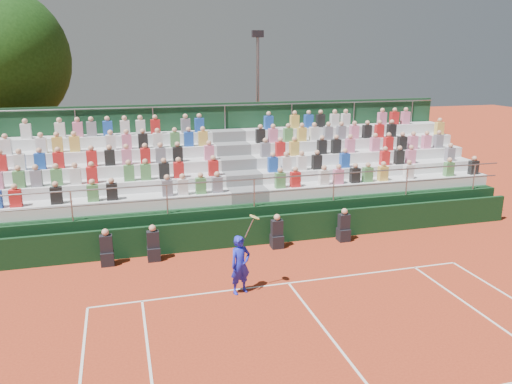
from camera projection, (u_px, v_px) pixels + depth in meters
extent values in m
plane|color=#AF391D|center=(289.00, 283.00, 14.29)|extent=(90.00, 90.00, 0.00)
cube|color=white|center=(289.00, 283.00, 14.29)|extent=(11.00, 0.06, 0.01)
cube|color=white|center=(335.00, 343.00, 11.31)|extent=(0.06, 6.40, 0.01)
cube|color=black|center=(258.00, 231.00, 17.14)|extent=(20.00, 0.15, 1.00)
cube|color=black|center=(107.00, 258.00, 15.50)|extent=(0.40, 0.40, 0.44)
cube|color=black|center=(106.00, 244.00, 15.37)|extent=(0.38, 0.25, 0.55)
sphere|color=tan|center=(105.00, 232.00, 15.28)|extent=(0.22, 0.22, 0.22)
cube|color=black|center=(154.00, 254.00, 15.87)|extent=(0.40, 0.40, 0.44)
cube|color=black|center=(153.00, 239.00, 15.74)|extent=(0.38, 0.25, 0.55)
sphere|color=tan|center=(152.00, 228.00, 15.64)|extent=(0.22, 0.22, 0.22)
cube|color=black|center=(277.00, 241.00, 16.93)|extent=(0.40, 0.40, 0.44)
cube|color=black|center=(277.00, 228.00, 16.80)|extent=(0.38, 0.25, 0.55)
sphere|color=tan|center=(277.00, 217.00, 16.70)|extent=(0.22, 0.22, 0.22)
cube|color=black|center=(343.00, 235.00, 17.56)|extent=(0.40, 0.40, 0.44)
cube|color=black|center=(344.00, 222.00, 17.44)|extent=(0.38, 0.25, 0.55)
sphere|color=tan|center=(344.00, 211.00, 17.34)|extent=(0.22, 0.22, 0.22)
cube|color=black|center=(237.00, 203.00, 19.99)|extent=(20.00, 5.20, 1.20)
cube|color=silver|center=(95.00, 206.00, 16.85)|extent=(9.30, 0.85, 0.42)
cube|color=silver|center=(379.00, 185.00, 19.60)|extent=(9.30, 0.85, 0.42)
cube|color=slate|center=(248.00, 195.00, 18.22)|extent=(1.40, 0.85, 0.42)
cube|color=silver|center=(95.00, 188.00, 17.53)|extent=(9.30, 0.85, 0.42)
cube|color=silver|center=(370.00, 170.00, 20.28)|extent=(9.30, 0.85, 0.42)
cube|color=slate|center=(242.00, 178.00, 18.90)|extent=(1.40, 0.85, 0.42)
cube|color=silver|center=(94.00, 171.00, 18.21)|extent=(9.30, 0.85, 0.42)
cube|color=silver|center=(361.00, 156.00, 20.96)|extent=(9.30, 0.85, 0.42)
cube|color=slate|center=(237.00, 163.00, 19.59)|extent=(1.40, 0.85, 0.42)
cube|color=silver|center=(94.00, 155.00, 18.89)|extent=(9.30, 0.85, 0.42)
cube|color=silver|center=(352.00, 143.00, 21.64)|extent=(9.30, 0.85, 0.42)
cube|color=slate|center=(232.00, 149.00, 20.27)|extent=(1.40, 0.85, 0.42)
cube|color=silver|center=(94.00, 141.00, 19.57)|extent=(9.30, 0.85, 0.42)
cube|color=silver|center=(344.00, 130.00, 22.33)|extent=(9.30, 0.85, 0.42)
cube|color=slate|center=(227.00, 135.00, 20.95)|extent=(1.40, 0.85, 0.42)
cube|color=#173C22|center=(225.00, 154.00, 21.67)|extent=(20.00, 0.12, 4.40)
cylinder|color=gray|center=(254.00, 179.00, 17.20)|extent=(20.00, 0.05, 0.05)
cylinder|color=gray|center=(225.00, 105.00, 21.03)|extent=(20.00, 0.05, 0.05)
cube|color=red|center=(16.00, 198.00, 15.96)|extent=(0.36, 0.24, 0.56)
cube|color=black|center=(56.00, 195.00, 16.28)|extent=(0.36, 0.24, 0.56)
cube|color=#4C8C4C|center=(93.00, 193.00, 16.57)|extent=(0.36, 0.24, 0.56)
cube|color=black|center=(112.00, 192.00, 16.73)|extent=(0.36, 0.24, 0.56)
cube|color=slate|center=(167.00, 188.00, 17.21)|extent=(0.36, 0.24, 0.56)
cube|color=silver|center=(183.00, 187.00, 17.34)|extent=(0.36, 0.24, 0.56)
cube|color=#4C8C4C|center=(201.00, 186.00, 17.51)|extent=(0.36, 0.24, 0.56)
cube|color=slate|center=(217.00, 185.00, 17.66)|extent=(0.36, 0.24, 0.56)
cube|color=#4C8C4C|center=(19.00, 179.00, 16.65)|extent=(0.36, 0.24, 0.56)
cube|color=slate|center=(36.00, 178.00, 16.79)|extent=(0.36, 0.24, 0.56)
cube|color=#4C8C4C|center=(57.00, 177.00, 16.95)|extent=(0.36, 0.24, 0.56)
cube|color=silver|center=(76.00, 176.00, 17.11)|extent=(0.36, 0.24, 0.56)
cube|color=red|center=(92.00, 175.00, 17.25)|extent=(0.36, 0.24, 0.56)
cube|color=#4C8C4C|center=(129.00, 173.00, 17.57)|extent=(0.36, 0.24, 0.56)
cube|color=#4C8C4C|center=(146.00, 172.00, 17.72)|extent=(0.36, 0.24, 0.56)
cube|color=black|center=(164.00, 171.00, 17.88)|extent=(0.36, 0.24, 0.56)
cube|color=red|center=(179.00, 170.00, 18.02)|extent=(0.36, 0.24, 0.56)
cube|color=red|center=(213.00, 168.00, 18.35)|extent=(0.36, 0.24, 0.56)
cube|color=red|center=(1.00, 163.00, 17.16)|extent=(0.36, 0.24, 0.56)
cube|color=silver|center=(20.00, 162.00, 17.31)|extent=(0.36, 0.24, 0.56)
cube|color=#1E4CB2|center=(40.00, 161.00, 17.48)|extent=(0.36, 0.24, 0.56)
cube|color=red|center=(59.00, 160.00, 17.64)|extent=(0.36, 0.24, 0.56)
cube|color=red|center=(92.00, 159.00, 17.93)|extent=(0.36, 0.24, 0.56)
cube|color=black|center=(110.00, 158.00, 18.09)|extent=(0.36, 0.24, 0.56)
cube|color=pink|center=(127.00, 157.00, 18.24)|extent=(0.36, 0.24, 0.56)
cube|color=red|center=(145.00, 156.00, 18.41)|extent=(0.36, 0.24, 0.56)
cube|color=slate|center=(161.00, 155.00, 18.56)|extent=(0.36, 0.24, 0.56)
cube|color=black|center=(178.00, 154.00, 18.72)|extent=(0.36, 0.24, 0.56)
cube|color=pink|center=(209.00, 153.00, 19.03)|extent=(0.36, 0.24, 0.56)
cube|color=silver|center=(6.00, 147.00, 17.85)|extent=(0.36, 0.24, 0.56)
cube|color=silver|center=(41.00, 145.00, 18.16)|extent=(0.36, 0.24, 0.56)
cube|color=gold|center=(57.00, 145.00, 18.30)|extent=(0.36, 0.24, 0.56)
cube|color=gold|center=(75.00, 144.00, 18.45)|extent=(0.36, 0.24, 0.56)
cube|color=silver|center=(111.00, 142.00, 18.79)|extent=(0.36, 0.24, 0.56)
cube|color=pink|center=(127.00, 142.00, 18.94)|extent=(0.36, 0.24, 0.56)
cube|color=black|center=(143.00, 141.00, 19.09)|extent=(0.36, 0.24, 0.56)
cube|color=silver|center=(158.00, 140.00, 19.24)|extent=(0.36, 0.24, 0.56)
cube|color=#4C8C4C|center=(175.00, 140.00, 19.41)|extent=(0.36, 0.24, 0.56)
cube|color=#1E4CB2|center=(189.00, 139.00, 19.54)|extent=(0.36, 0.24, 0.56)
cube|color=gold|center=(203.00, 138.00, 19.69)|extent=(0.36, 0.24, 0.56)
cube|color=silver|center=(26.00, 131.00, 18.68)|extent=(0.36, 0.24, 0.56)
cube|color=silver|center=(60.00, 130.00, 18.99)|extent=(0.36, 0.24, 0.56)
cube|color=pink|center=(78.00, 129.00, 19.16)|extent=(0.36, 0.24, 0.56)
cube|color=slate|center=(92.00, 129.00, 19.29)|extent=(0.36, 0.24, 0.56)
cube|color=#1E4CB2|center=(108.00, 128.00, 19.44)|extent=(0.36, 0.24, 0.56)
cube|color=silver|center=(125.00, 128.00, 19.61)|extent=(0.36, 0.24, 0.56)
cube|color=silver|center=(141.00, 127.00, 19.77)|extent=(0.36, 0.24, 0.56)
cube|color=red|center=(155.00, 127.00, 19.91)|extent=(0.36, 0.24, 0.56)
cube|color=slate|center=(186.00, 126.00, 20.23)|extent=(0.36, 0.24, 0.56)
cube|color=#1E4CB2|center=(199.00, 125.00, 20.37)|extent=(0.36, 0.24, 0.56)
cube|color=#4C8C4C|center=(280.00, 180.00, 18.26)|extent=(0.36, 0.24, 0.56)
cube|color=red|center=(295.00, 179.00, 18.41)|extent=(0.36, 0.24, 0.56)
cube|color=silver|center=(324.00, 177.00, 18.71)|extent=(0.36, 0.24, 0.56)
cube|color=pink|center=(338.00, 177.00, 18.86)|extent=(0.36, 0.24, 0.56)
cube|color=black|center=(355.00, 175.00, 19.04)|extent=(0.36, 0.24, 0.56)
cube|color=#4C8C4C|center=(368.00, 175.00, 19.17)|extent=(0.36, 0.24, 0.56)
cube|color=gold|center=(383.00, 174.00, 19.34)|extent=(0.36, 0.24, 0.56)
cube|color=silver|center=(409.00, 172.00, 19.63)|extent=(0.36, 0.24, 0.56)
cube|color=#4C8C4C|center=(449.00, 169.00, 20.11)|extent=(0.36, 0.24, 0.56)
cube|color=black|center=(473.00, 167.00, 20.41)|extent=(0.36, 0.24, 0.56)
cube|color=#1E4CB2|center=(273.00, 165.00, 18.94)|extent=(0.36, 0.24, 0.56)
cube|color=silver|center=(286.00, 164.00, 19.08)|extent=(0.36, 0.24, 0.56)
cube|color=silver|center=(301.00, 163.00, 19.24)|extent=(0.36, 0.24, 0.56)
cube|color=black|center=(317.00, 162.00, 19.40)|extent=(0.36, 0.24, 0.56)
cube|color=#1E4CB2|center=(345.00, 160.00, 19.70)|extent=(0.36, 0.24, 0.56)
cube|color=red|center=(385.00, 158.00, 20.16)|extent=(0.36, 0.24, 0.56)
cube|color=black|center=(399.00, 157.00, 20.33)|extent=(0.36, 0.24, 0.56)
cube|color=pink|center=(411.00, 157.00, 20.47)|extent=(0.36, 0.24, 0.56)
cube|color=slate|center=(450.00, 154.00, 20.95)|extent=(0.36, 0.24, 0.56)
cube|color=slate|center=(265.00, 150.00, 19.61)|extent=(0.36, 0.24, 0.56)
cube|color=red|center=(280.00, 149.00, 19.77)|extent=(0.36, 0.24, 0.56)
cube|color=gold|center=(294.00, 148.00, 19.92)|extent=(0.36, 0.24, 0.56)
cube|color=black|center=(322.00, 147.00, 20.22)|extent=(0.36, 0.24, 0.56)
cube|color=black|center=(336.00, 146.00, 20.38)|extent=(0.36, 0.24, 0.56)
cube|color=pink|center=(350.00, 146.00, 20.55)|extent=(0.36, 0.24, 0.56)
cube|color=pink|center=(375.00, 144.00, 20.84)|extent=(0.36, 0.24, 0.56)
cube|color=red|center=(388.00, 144.00, 21.00)|extent=(0.36, 0.24, 0.56)
cube|color=black|center=(402.00, 143.00, 21.17)|extent=(0.36, 0.24, 0.56)
cube|color=pink|center=(413.00, 142.00, 21.30)|extent=(0.36, 0.24, 0.56)
cube|color=pink|center=(426.00, 142.00, 21.47)|extent=(0.36, 0.24, 0.56)
cube|color=slate|center=(438.00, 141.00, 21.63)|extent=(0.36, 0.24, 0.56)
cube|color=black|center=(260.00, 136.00, 20.30)|extent=(0.36, 0.24, 0.56)
cube|color=pink|center=(273.00, 135.00, 20.44)|extent=(0.36, 0.24, 0.56)
cube|color=#4C8C4C|center=(288.00, 135.00, 20.60)|extent=(0.36, 0.24, 0.56)
cube|color=gold|center=(302.00, 134.00, 20.76)|extent=(0.36, 0.24, 0.56)
cube|color=silver|center=(314.00, 134.00, 20.90)|extent=(0.36, 0.24, 0.56)
cube|color=slate|center=(328.00, 133.00, 21.06)|extent=(0.36, 0.24, 0.56)
cube|color=slate|center=(341.00, 133.00, 21.22)|extent=(0.36, 0.24, 0.56)
cube|color=pink|center=(354.00, 132.00, 21.38)|extent=(0.36, 0.24, 0.56)
cube|color=black|center=(367.00, 131.00, 21.53)|extent=(0.36, 0.24, 0.56)
cube|color=red|center=(379.00, 131.00, 21.68)|extent=(0.36, 0.24, 0.56)
cube|color=black|center=(391.00, 130.00, 21.84)|extent=(0.36, 0.24, 0.56)
cube|color=gold|center=(439.00, 128.00, 22.46)|extent=(0.36, 0.24, 0.56)
cube|color=#1E4CB2|center=(269.00, 123.00, 21.13)|extent=(0.36, 0.24, 0.56)
cube|color=gold|center=(295.00, 122.00, 21.43)|extent=(0.36, 0.24, 0.56)
cube|color=#1E4CB2|center=(308.00, 121.00, 21.60)|extent=(0.36, 0.24, 0.56)
cube|color=black|center=(320.00, 121.00, 21.74)|extent=(0.36, 0.24, 0.56)
cube|color=silver|center=(334.00, 120.00, 21.92)|extent=(0.36, 0.24, 0.56)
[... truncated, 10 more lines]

